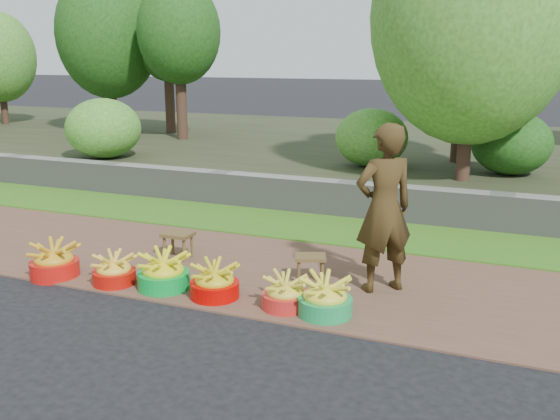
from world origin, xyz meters
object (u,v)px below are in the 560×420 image
at_px(stool_left, 178,238).
at_px(vendor_woman, 384,209).
at_px(basin_a, 54,262).
at_px(basin_f, 325,299).
at_px(basin_c, 163,273).
at_px(basin_b, 114,271).
at_px(basin_d, 215,283).
at_px(basin_e, 285,294).
at_px(stool_right, 310,261).

bearing_deg(stool_left, vendor_woman, -2.24).
bearing_deg(basin_a, stool_left, 48.96).
bearing_deg(stool_left, basin_f, -23.35).
relative_size(basin_a, basin_c, 0.98).
xyz_separation_m(basin_a, basin_b, (0.77, 0.05, -0.02)).
relative_size(basin_d, vendor_woman, 0.29).
distance_m(basin_d, basin_e, 0.77).
xyz_separation_m(basin_c, basin_f, (1.81, -0.01, -0.01)).
xyz_separation_m(basin_b, basin_f, (2.39, 0.08, 0.02)).
xyz_separation_m(basin_c, basin_d, (0.62, -0.01, -0.02)).
distance_m(basin_a, basin_c, 1.36).
bearing_deg(stool_right, stool_left, 175.14).
height_order(stool_left, vendor_woman, vendor_woman).
xyz_separation_m(basin_c, stool_left, (-0.40, 0.95, 0.09)).
xyz_separation_m(basin_e, stool_right, (-0.03, 0.79, 0.10)).
bearing_deg(basin_a, stool_right, 19.03).
relative_size(basin_a, basin_d, 1.07).
bearing_deg(basin_b, stool_left, 80.48).
distance_m(basin_d, basin_f, 1.19).
bearing_deg(basin_f, basin_a, -177.58).
xyz_separation_m(basin_a, stool_right, (2.72, 0.94, 0.07)).
bearing_deg(basin_f, stool_right, 118.69).
height_order(basin_c, vendor_woman, vendor_woman).
xyz_separation_m(basin_b, stool_left, (0.17, 1.04, 0.12)).
distance_m(basin_a, basin_f, 3.16).
distance_m(basin_a, basin_d, 1.97).
height_order(basin_c, stool_right, basin_c).
relative_size(basin_a, basin_e, 1.16).
bearing_deg(basin_e, stool_left, 152.31).
bearing_deg(basin_c, basin_b, -171.30).
distance_m(stool_left, vendor_woman, 2.63).
bearing_deg(stool_right, basin_a, -160.97).
bearing_deg(basin_b, vendor_woman, 18.99).
xyz_separation_m(basin_f, stool_left, (-2.21, 0.95, 0.10)).
relative_size(stool_right, vendor_woman, 0.23).
distance_m(basin_c, basin_e, 1.40).
bearing_deg(basin_d, basin_c, 178.66).
xyz_separation_m(basin_a, basin_f, (3.16, 0.13, -0.01)).
relative_size(basin_f, vendor_woman, 0.30).
bearing_deg(vendor_woman, stool_right, -37.62).
xyz_separation_m(basin_d, basin_f, (1.19, 0.01, 0.01)).
xyz_separation_m(basin_b, basin_e, (1.97, 0.09, -0.00)).
xyz_separation_m(basin_a, basin_d, (1.97, 0.13, -0.01)).
bearing_deg(stool_right, basin_b, -155.52).
xyz_separation_m(basin_c, vendor_woman, (2.15, 0.85, 0.72)).
relative_size(basin_a, basin_b, 1.16).
relative_size(stool_left, stool_right, 0.90).
relative_size(basin_c, basin_e, 1.19).
relative_size(stool_left, vendor_woman, 0.21).
bearing_deg(basin_d, basin_f, 0.38).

